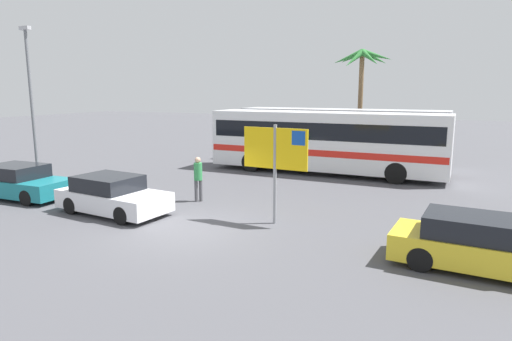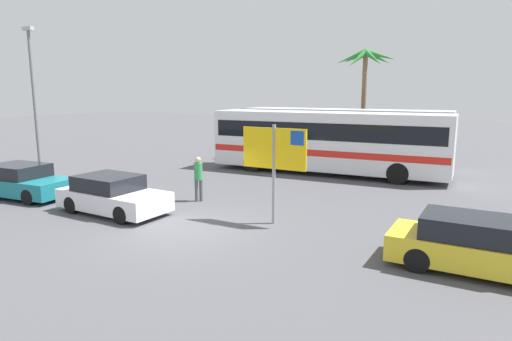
{
  "view_description": "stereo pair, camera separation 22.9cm",
  "coord_description": "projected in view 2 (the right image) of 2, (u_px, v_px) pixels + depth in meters",
  "views": [
    {
      "loc": [
        7.64,
        -10.78,
        4.24
      ],
      "look_at": [
        0.68,
        3.83,
        1.3
      ],
      "focal_mm": 30.87,
      "sensor_mm": 36.0,
      "label": 1
    },
    {
      "loc": [
        7.84,
        -10.68,
        4.24
      ],
      "look_at": [
        0.68,
        3.83,
        1.3
      ],
      "focal_mm": 30.87,
      "sensor_mm": 36.0,
      "label": 2
    }
  ],
  "objects": [
    {
      "name": "car_yellow",
      "position": [
        477.0,
        246.0,
        10.38
      ],
      "size": [
        4.19,
        1.88,
        1.32
      ],
      "rotation": [
        0.0,
        0.0,
        -0.05
      ],
      "color": "yellow",
      "rests_on": "ground"
    },
    {
      "name": "ground",
      "position": [
        182.0,
        230.0,
        13.6
      ],
      "size": [
        120.0,
        120.0,
        0.0
      ],
      "primitive_type": "plane",
      "color": "#4C4C51"
    },
    {
      "name": "bus_rear_coach",
      "position": [
        343.0,
        133.0,
        25.94
      ],
      "size": [
        12.0,
        2.43,
        3.17
      ],
      "color": "silver",
      "rests_on": "ground"
    },
    {
      "name": "pedestrian_near_sign",
      "position": [
        198.0,
        175.0,
        16.96
      ],
      "size": [
        0.32,
        0.32,
        1.75
      ],
      "rotation": [
        0.0,
        0.0,
        5.51
      ],
      "color": "#4C4C51",
      "rests_on": "ground"
    },
    {
      "name": "bus_front_coach",
      "position": [
        327.0,
        139.0,
        22.49
      ],
      "size": [
        12.0,
        2.43,
        3.17
      ],
      "color": "white",
      "rests_on": "ground"
    },
    {
      "name": "car_white",
      "position": [
        112.0,
        195.0,
        15.43
      ],
      "size": [
        4.13,
        2.11,
        1.32
      ],
      "rotation": [
        0.0,
        0.0,
        -0.08
      ],
      "color": "silver",
      "rests_on": "ground"
    },
    {
      "name": "ferry_sign",
      "position": [
        275.0,
        152.0,
        13.84
      ],
      "size": [
        2.2,
        0.16,
        3.2
      ],
      "rotation": [
        0.0,
        0.0,
        -0.05
      ],
      "color": "gray",
      "rests_on": "ground"
    },
    {
      "name": "palm_tree_seaside",
      "position": [
        365.0,
        67.0,
        29.59
      ],
      "size": [
        3.93,
        3.65,
        7.01
      ],
      "color": "brown",
      "rests_on": "ground"
    },
    {
      "name": "lamp_post_left_side",
      "position": [
        34.0,
        99.0,
        20.13
      ],
      "size": [
        0.56,
        0.2,
        7.05
      ],
      "color": "slate",
      "rests_on": "ground"
    },
    {
      "name": "car_teal",
      "position": [
        22.0,
        181.0,
        17.73
      ],
      "size": [
        4.18,
        2.01,
        1.32
      ],
      "rotation": [
        0.0,
        0.0,
        0.05
      ],
      "color": "#19757F",
      "rests_on": "ground"
    }
  ]
}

